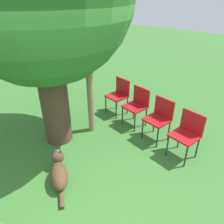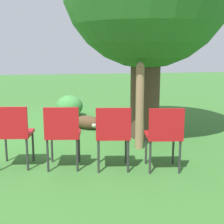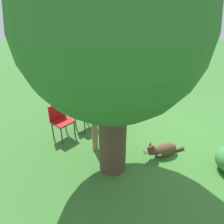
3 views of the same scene
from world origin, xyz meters
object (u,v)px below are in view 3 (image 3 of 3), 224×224
(red_chair_3, at_px, (60,119))
(red_chair_1, at_px, (103,102))
(red_chair_0, at_px, (120,96))
(red_chair_2, at_px, (83,110))
(oak_tree, at_px, (113,30))
(dog, at_px, (162,150))
(fence_post, at_px, (94,123))

(red_chair_3, bearing_deg, red_chair_1, 84.76)
(red_chair_0, height_order, red_chair_2, same)
(oak_tree, relative_size, dog, 4.63)
(red_chair_0, bearing_deg, dog, -25.40)
(red_chair_2, xyz_separation_m, red_chair_3, (0.16, 0.64, 0.00))
(red_chair_0, distance_m, red_chair_2, 1.32)
(dog, relative_size, fence_post, 0.65)
(red_chair_1, bearing_deg, dog, -8.35)
(dog, xyz_separation_m, red_chair_3, (2.33, 0.67, 0.36))
(fence_post, relative_size, red_chair_0, 1.62)
(dog, height_order, red_chair_0, red_chair_0)
(oak_tree, relative_size, fence_post, 3.00)
(fence_post, height_order, red_chair_2, fence_post)
(red_chair_1, bearing_deg, red_chair_0, 84.76)
(red_chair_1, distance_m, red_chair_2, 0.66)
(red_chair_3, bearing_deg, dog, 24.50)
(dog, height_order, red_chair_1, red_chair_1)
(dog, distance_m, fence_post, 1.58)
(red_chair_1, relative_size, red_chair_3, 1.00)
(red_chair_2, relative_size, red_chair_3, 1.00)
(fence_post, relative_size, red_chair_2, 1.62)
(fence_post, distance_m, red_chair_2, 1.03)
(dog, bearing_deg, oak_tree, -2.85)
(red_chair_0, relative_size, red_chair_2, 1.00)
(dog, xyz_separation_m, fence_post, (1.34, 0.62, 0.55))
(red_chair_3, bearing_deg, red_chair_0, 84.76)
(dog, distance_m, red_chair_0, 2.27)
(red_chair_1, bearing_deg, fence_post, -52.80)
(oak_tree, height_order, red_chair_1, oak_tree)
(dog, bearing_deg, red_chair_2, -54.65)
(dog, xyz_separation_m, red_chair_0, (1.86, -1.25, 0.36))
(fence_post, bearing_deg, red_chair_0, -74.48)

